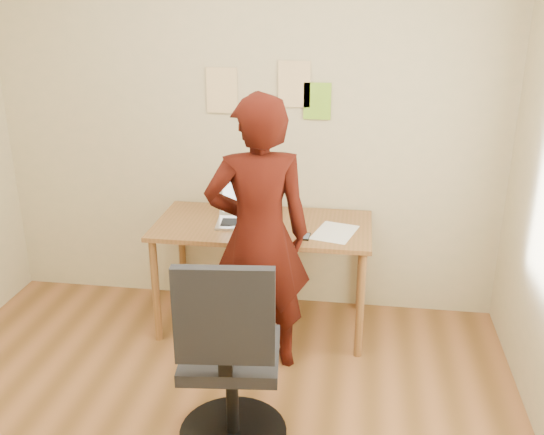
% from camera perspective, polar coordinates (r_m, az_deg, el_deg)
% --- Properties ---
extents(room, '(3.58, 3.58, 2.78)m').
position_cam_1_polar(room, '(2.50, -10.00, 1.32)').
color(room, brown).
rests_on(room, ground).
extents(desk, '(1.40, 0.70, 0.74)m').
position_cam_1_polar(desk, '(3.97, -0.85, -1.75)').
color(desk, brown).
rests_on(desk, ground).
extents(laptop, '(0.38, 0.34, 0.25)m').
position_cam_1_polar(laptop, '(3.96, -2.60, 0.36)').
color(laptop, silver).
rests_on(laptop, desk).
extents(paper_sheet, '(0.31, 0.38, 0.00)m').
position_cam_1_polar(paper_sheet, '(3.81, 5.92, -1.39)').
color(paper_sheet, white).
rests_on(paper_sheet, desk).
extents(phone, '(0.06, 0.12, 0.01)m').
position_cam_1_polar(phone, '(3.72, 3.14, -1.80)').
color(phone, black).
rests_on(phone, desk).
extents(wall_note_left, '(0.21, 0.00, 0.30)m').
position_cam_1_polar(wall_note_left, '(4.13, -4.74, 11.84)').
color(wall_note_left, '#F1CB90').
rests_on(wall_note_left, room).
extents(wall_note_mid, '(0.21, 0.00, 0.30)m').
position_cam_1_polar(wall_note_mid, '(4.04, 2.10, 12.43)').
color(wall_note_mid, '#F1CB90').
rests_on(wall_note_mid, room).
extents(wall_note_right, '(0.18, 0.00, 0.24)m').
position_cam_1_polar(wall_note_right, '(4.04, 4.28, 10.86)').
color(wall_note_right, '#88CB2D').
rests_on(wall_note_right, room).
extents(office_chair, '(0.55, 0.55, 1.07)m').
position_cam_1_polar(office_chair, '(3.01, -4.00, -13.99)').
color(office_chair, black).
rests_on(office_chair, ground).
extents(person, '(0.69, 0.55, 1.67)m').
position_cam_1_polar(person, '(3.48, -1.27, -1.82)').
color(person, '#340C07').
rests_on(person, ground).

